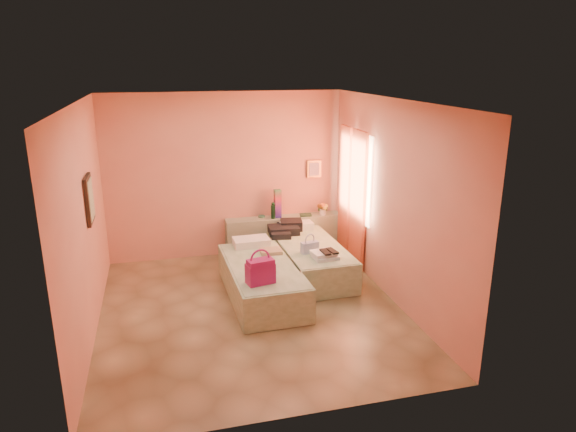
% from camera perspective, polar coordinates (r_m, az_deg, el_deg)
% --- Properties ---
extents(ground, '(4.50, 4.50, 0.00)m').
position_cam_1_polar(ground, '(7.13, -4.03, -10.44)').
color(ground, '#9E8B5E').
rests_on(ground, ground).
extents(room_walls, '(4.02, 4.51, 2.81)m').
position_cam_1_polar(room_walls, '(7.09, -3.53, 4.79)').
color(room_walls, '#E6997A').
rests_on(room_walls, ground).
extents(headboard_ledge, '(2.05, 0.30, 0.65)m').
position_cam_1_polar(headboard_ledge, '(9.09, -0.45, -2.04)').
color(headboard_ledge, '#95A284').
rests_on(headboard_ledge, ground).
extents(bed_left, '(0.96, 2.02, 0.50)m').
position_cam_1_polar(bed_left, '(7.42, -2.92, -7.16)').
color(bed_left, beige).
rests_on(bed_left, ground).
extents(bed_right, '(0.96, 2.02, 0.50)m').
position_cam_1_polar(bed_right, '(8.20, 2.35, -4.74)').
color(bed_right, beige).
rests_on(bed_right, ground).
extents(water_bottle, '(0.10, 0.10, 0.27)m').
position_cam_1_polar(water_bottle, '(8.85, -1.66, 0.56)').
color(water_bottle, '#143822').
rests_on(water_bottle, headboard_ledge).
extents(rainbow_box, '(0.12, 0.12, 0.50)m').
position_cam_1_polar(rainbow_box, '(8.88, -1.17, 1.39)').
color(rainbow_box, '#A41462').
rests_on(rainbow_box, headboard_ledge).
extents(small_dish, '(0.15, 0.15, 0.03)m').
position_cam_1_polar(small_dish, '(8.97, -2.96, -0.05)').
color(small_dish, '#4D8D64').
rests_on(small_dish, headboard_ledge).
extents(green_book, '(0.22, 0.17, 0.03)m').
position_cam_1_polar(green_book, '(9.04, 1.98, 0.13)').
color(green_book, '#25452C').
rests_on(green_book, headboard_ledge).
extents(flower_vase, '(0.21, 0.21, 0.26)m').
position_cam_1_polar(flower_vase, '(9.08, 3.88, 0.91)').
color(flower_vase, silver).
rests_on(flower_vase, headboard_ledge).
extents(magenta_handbag, '(0.39, 0.27, 0.33)m').
position_cam_1_polar(magenta_handbag, '(6.67, -3.09, -6.13)').
color(magenta_handbag, '#A41462').
rests_on(magenta_handbag, bed_left).
extents(khaki_garment, '(0.33, 0.26, 0.05)m').
position_cam_1_polar(khaki_garment, '(7.72, -1.93, -3.93)').
color(khaki_garment, tan).
rests_on(khaki_garment, bed_left).
extents(clothes_pile, '(0.60, 0.60, 0.16)m').
position_cam_1_polar(clothes_pile, '(8.57, -0.20, -1.40)').
color(clothes_pile, black).
rests_on(clothes_pile, bed_right).
extents(blue_handbag, '(0.28, 0.16, 0.17)m').
position_cam_1_polar(blue_handbag, '(7.72, 2.42, -3.50)').
color(blue_handbag, '#4663A9').
rests_on(blue_handbag, bed_right).
extents(towel_stack, '(0.38, 0.33, 0.10)m').
position_cam_1_polar(towel_stack, '(7.53, 4.15, -4.35)').
color(towel_stack, silver).
rests_on(towel_stack, bed_right).
extents(sandal_pair, '(0.20, 0.26, 0.03)m').
position_cam_1_polar(sandal_pair, '(7.49, 4.58, -3.97)').
color(sandal_pair, black).
rests_on(sandal_pair, towel_stack).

